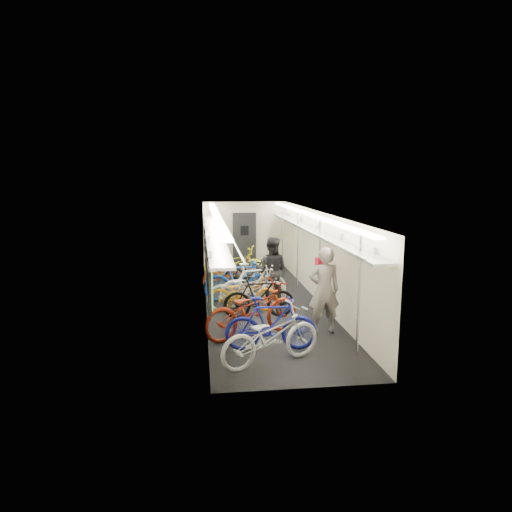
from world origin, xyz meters
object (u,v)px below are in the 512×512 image
object	(u,v)px
passenger_near	(324,290)
passenger_mid	(271,270)
backpack	(321,266)
bicycle_1	(271,324)
bicycle_0	(271,336)

from	to	relation	value
passenger_near	passenger_mid	bearing A→B (deg)	-72.57
passenger_mid	backpack	size ratio (longest dim) A/B	4.64
bicycle_1	passenger_near	size ratio (longest dim) A/B	0.96
bicycle_0	passenger_mid	size ratio (longest dim) A/B	1.12
bicycle_1	backpack	size ratio (longest dim) A/B	4.67
bicycle_0	passenger_near	xyz separation A→B (m)	(1.37, 1.53, 0.41)
passenger_near	bicycle_0	bearing A→B (deg)	47.98
bicycle_1	backpack	world-z (taller)	backpack
bicycle_0	passenger_near	bearing A→B (deg)	-64.83
bicycle_0	backpack	distance (m)	2.97
passenger_near	backpack	distance (m)	0.97
passenger_mid	passenger_near	bearing A→B (deg)	128.13
bicycle_1	passenger_mid	distance (m)	3.35
bicycle_0	passenger_near	distance (m)	2.09
bicycle_1	backpack	bearing A→B (deg)	-35.04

